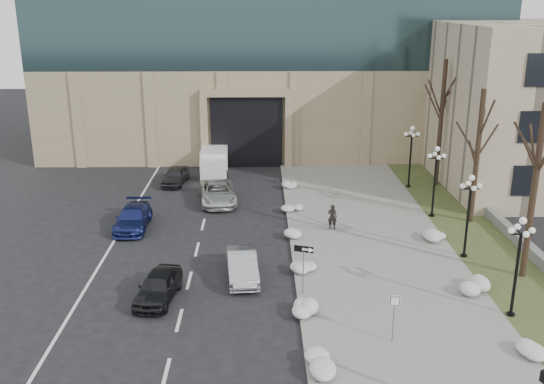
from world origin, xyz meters
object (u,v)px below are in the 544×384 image
Objects in this scene: keep_sign at (394,309)px; lamppost_b at (469,205)px; lamppost_a at (519,254)px; car_b at (242,266)px; car_e at (175,176)px; box_truck at (214,161)px; lamppost_c at (435,172)px; car_a at (158,286)px; pedestrian at (332,217)px; one_way_sign at (307,255)px; car_c at (133,218)px; car_d at (218,193)px; lamppost_d at (411,148)px.

lamppost_b reaches higher than keep_sign.
lamppost_a is at bearing 15.41° from keep_sign.
car_b is 17.62m from car_e.
lamppost_c is at bearing -39.50° from box_truck.
car_e is at bearing 140.86° from lamppost_b.
keep_sign is at bearing -160.04° from lamppost_a.
car_a is 1.80× the size of keep_sign.
pedestrian reaches higher than car_a.
box_truck is at bearing 123.22° from one_way_sign.
one_way_sign reaches higher than car_b.
one_way_sign is at bearing -43.25° from car_c.
car_d is 14.74m from lamppost_c.
lamppost_a is 1.00× the size of lamppost_c.
one_way_sign is at bearing 90.76° from pedestrian.
lamppost_a is (16.01, -2.00, 2.40)m from car_a.
box_truck is 23.05m from one_way_sign.
lamppost_b reaches higher than box_truck.
car_b is 15.16m from lamppost_c.
car_e is 25.92m from keep_sign.
one_way_sign is at bearing 9.34° from car_a.
car_c is at bearing 116.13° from car_a.
lamppost_d is at bearing 90.00° from lamppost_a.
car_d is 2.01× the size of one_way_sign.
car_c is at bearing 12.15° from pedestrian.
lamppost_b is at bearing 162.86° from pedestrian.
car_c is 13.79m from one_way_sign.
keep_sign is at bearing -45.97° from car_c.
car_d is 8.08m from box_truck.
car_c reaches higher than car_a.
pedestrian is (5.33, 6.61, 0.21)m from car_b.
lamppost_d is (9.01, 17.36, 0.94)m from one_way_sign.
car_c is 0.90× the size of car_d.
box_truck is (1.07, 22.39, 0.27)m from car_a.
car_b is 0.88× the size of lamppost_b.
lamppost_a is at bearing 4.91° from one_way_sign.
car_a is at bearing -94.92° from box_truck.
car_e is 0.82× the size of lamppost_b.
car_a is 16.80m from lamppost_b.
box_truck is 1.30× the size of lamppost_d.
car_b is at bearing 164.86° from one_way_sign.
lamppost_d reaches higher than car_a.
car_d is 5.76m from car_e.
lamppost_a reaches higher than pedestrian.
car_a is 0.85× the size of car_c.
car_d is 21.76m from lamppost_a.
lamppost_b is at bearing -15.03° from car_c.
box_truck is at bearing 87.55° from car_d.
car_e is 27.49m from lamppost_a.
pedestrian is at bearing -162.00° from lamppost_c.
lamppost_b is 6.50m from lamppost_c.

